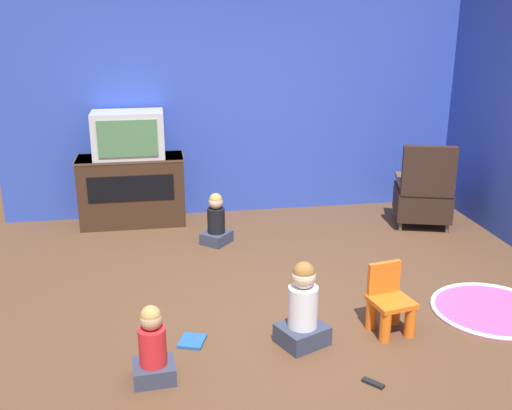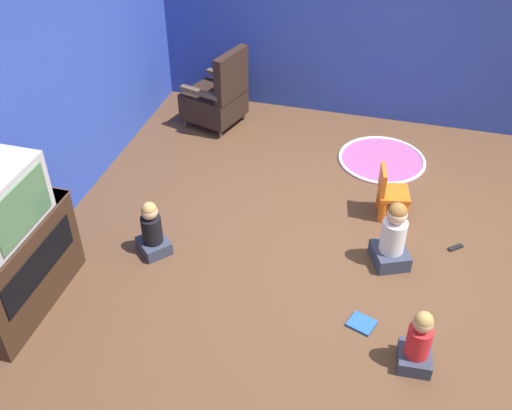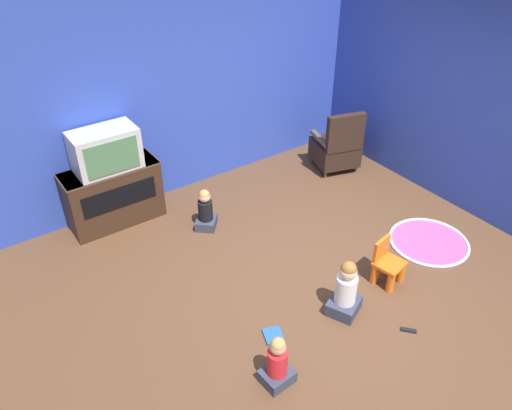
% 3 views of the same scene
% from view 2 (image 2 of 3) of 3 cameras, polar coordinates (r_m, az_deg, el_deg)
% --- Properties ---
extents(ground_plane, '(30.00, 30.00, 0.00)m').
position_cam_2_polar(ground_plane, '(5.66, 7.58, -2.52)').
color(ground_plane, brown).
extents(wall_back, '(5.39, 0.12, 2.72)m').
position_cam_2_polar(wall_back, '(5.51, -19.91, 11.18)').
color(wall_back, '#2D47B2').
rests_on(wall_back, ground_plane).
extents(wall_right, '(0.12, 5.66, 2.72)m').
position_cam_2_polar(wall_right, '(7.04, 13.16, 18.01)').
color(wall_right, '#2D47B2').
rests_on(wall_right, ground_plane).
extents(tv_cabinet, '(1.17, 0.47, 0.77)m').
position_cam_2_polar(tv_cabinet, '(5.04, -21.93, -5.48)').
color(tv_cabinet, '#382316').
rests_on(tv_cabinet, ground_plane).
extents(black_armchair, '(0.73, 0.75, 0.95)m').
position_cam_2_polar(black_armchair, '(7.11, -3.71, 10.17)').
color(black_armchair, brown).
rests_on(black_armchair, ground_plane).
extents(yellow_kid_chair, '(0.34, 0.33, 0.52)m').
position_cam_2_polar(yellow_kid_chair, '(5.83, 12.72, 0.79)').
color(yellow_kid_chair, orange).
rests_on(yellow_kid_chair, ground_plane).
extents(play_mat, '(0.95, 0.95, 0.04)m').
position_cam_2_polar(play_mat, '(6.72, 11.88, 4.26)').
color(play_mat, '#A54C8C').
rests_on(play_mat, ground_plane).
extents(child_watching_left, '(0.36, 0.37, 0.54)m').
position_cam_2_polar(child_watching_left, '(5.33, -9.88, -2.44)').
color(child_watching_left, '#33384C').
rests_on(child_watching_left, ground_plane).
extents(child_watching_center, '(0.41, 0.39, 0.64)m').
position_cam_2_polar(child_watching_center, '(5.25, 12.91, -3.06)').
color(child_watching_center, '#33384C').
rests_on(child_watching_center, ground_plane).
extents(child_watching_right, '(0.29, 0.26, 0.54)m').
position_cam_2_polar(child_watching_right, '(4.53, 15.19, -12.55)').
color(child_watching_right, '#33384C').
rests_on(child_watching_right, ground_plane).
extents(book, '(0.23, 0.25, 0.02)m').
position_cam_2_polar(book, '(4.86, 10.03, -11.05)').
color(book, '#235699').
rests_on(book, ground_plane).
extents(remote_control, '(0.13, 0.14, 0.02)m').
position_cam_2_polar(remote_control, '(5.72, 18.47, -3.86)').
color(remote_control, black).
rests_on(remote_control, ground_plane).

